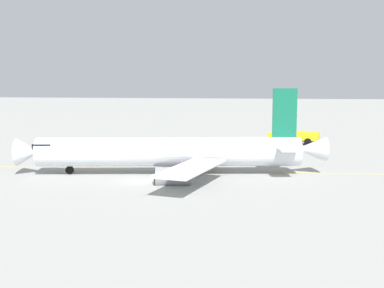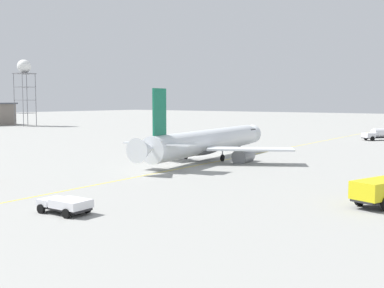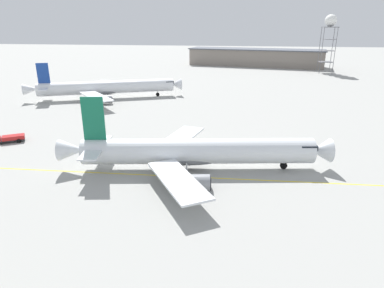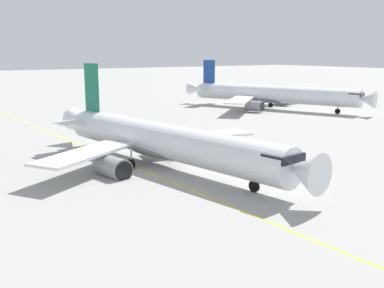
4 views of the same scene
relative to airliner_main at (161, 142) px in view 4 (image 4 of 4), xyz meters
name	(u,v)px [view 4 (image 4 of 4)]	position (x,y,z in m)	size (l,w,h in m)	color
ground_plane	(215,164)	(5.69, -2.45, -2.76)	(600.00, 600.00, 0.00)	#9E9E99
airliner_main	(161,142)	(0.00, 0.00, 0.00)	(30.09, 40.83, 11.63)	silver
airliner_secondary	(271,95)	(47.55, 33.20, 0.42)	(33.45, 43.27, 10.82)	white
ops_pickup_truck	(98,117)	(7.17, 36.35, -1.95)	(4.62, 5.86, 1.41)	#232326
taxiway_centreline	(126,164)	(-2.92, 3.20, -2.76)	(7.50, 188.21, 0.01)	yellow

